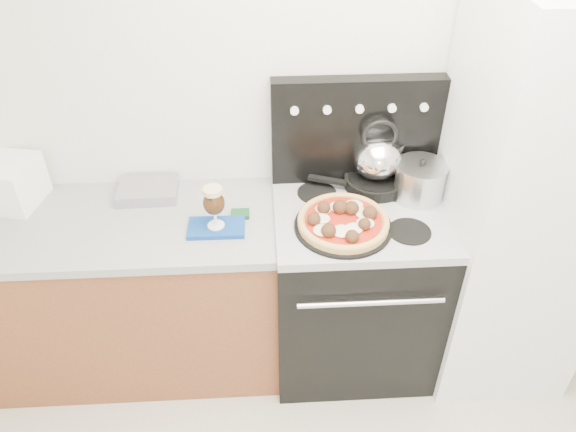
{
  "coord_description": "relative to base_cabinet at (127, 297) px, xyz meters",
  "views": [
    {
      "loc": [
        -0.35,
        -0.76,
        2.41
      ],
      "look_at": [
        -0.25,
        1.05,
        1.01
      ],
      "focal_mm": 35.0,
      "sensor_mm": 36.0,
      "label": 1
    }
  ],
  "objects": [
    {
      "name": "oven_mitt",
      "position": [
        0.48,
        -0.09,
        0.48
      ],
      "size": [
        0.24,
        0.14,
        0.02
      ],
      "primitive_type": "cube",
      "rotation": [
        0.0,
        0.0,
        -0.01
      ],
      "color": "navy",
      "rests_on": "countertop"
    },
    {
      "name": "base_cabinet",
      "position": [
        0.0,
        0.0,
        0.0
      ],
      "size": [
        1.45,
        0.6,
        0.86
      ],
      "primitive_type": "cube",
      "color": "brown",
      "rests_on": "ground"
    },
    {
      "name": "stock_pot",
      "position": [
        1.38,
        0.07,
        0.57
      ],
      "size": [
        0.26,
        0.26,
        0.16
      ],
      "primitive_type": "cylinder",
      "rotation": [
        0.0,
        0.0,
        0.18
      ],
      "color": "silver",
      "rests_on": "cooktop"
    },
    {
      "name": "fridge",
      "position": [
        1.8,
        -0.05,
        0.52
      ],
      "size": [
        0.64,
        0.68,
        1.9
      ],
      "primitive_type": "cube",
      "color": "silver",
      "rests_on": "ground"
    },
    {
      "name": "room_shell",
      "position": [
        1.02,
        -0.91,
        0.82
      ],
      "size": [
        3.52,
        3.01,
        2.52
      ],
      "color": "beige",
      "rests_on": "ground"
    },
    {
      "name": "stove_body",
      "position": [
        1.1,
        -0.02,
        0.01
      ],
      "size": [
        0.76,
        0.65,
        0.88
      ],
      "primitive_type": "cube",
      "color": "black",
      "rests_on": "ground"
    },
    {
      "name": "toaster_oven",
      "position": [
        -0.49,
        0.18,
        0.57
      ],
      "size": [
        0.37,
        0.31,
        0.21
      ],
      "primitive_type": "cube",
      "rotation": [
        0.0,
        0.0,
        -0.21
      ],
      "color": "white",
      "rests_on": "countertop"
    },
    {
      "name": "pizza",
      "position": [
        1.01,
        -0.13,
        0.53
      ],
      "size": [
        0.43,
        0.43,
        0.05
      ],
      "primitive_type": null,
      "rotation": [
        0.0,
        0.0,
        -0.14
      ],
      "color": "gold",
      "rests_on": "pizza_pan"
    },
    {
      "name": "pizza_pan",
      "position": [
        1.01,
        -0.13,
        0.5
      ],
      "size": [
        0.47,
        0.47,
        0.01
      ],
      "primitive_type": "cylinder",
      "rotation": [
        0.0,
        0.0,
        0.14
      ],
      "color": "black",
      "rests_on": "cooktop"
    },
    {
      "name": "cooktop",
      "position": [
        1.1,
        -0.02,
        0.47
      ],
      "size": [
        0.76,
        0.65,
        0.04
      ],
      "primitive_type": "cube",
      "color": "#ADADB2",
      "rests_on": "stove_body"
    },
    {
      "name": "skillet",
      "position": [
        1.2,
        0.17,
        0.52
      ],
      "size": [
        0.36,
        0.36,
        0.05
      ],
      "primitive_type": "cylinder",
      "rotation": [
        0.0,
        0.0,
        -0.35
      ],
      "color": "black",
      "rests_on": "cooktop"
    },
    {
      "name": "countertop",
      "position": [
        0.0,
        0.0,
        0.45
      ],
      "size": [
        1.48,
        0.63,
        0.04
      ],
      "primitive_type": "cube",
      "color": "#9C9C9E",
      "rests_on": "base_cabinet"
    },
    {
      "name": "foil_sheet",
      "position": [
        0.15,
        0.18,
        0.5
      ],
      "size": [
        0.27,
        0.2,
        0.05
      ],
      "primitive_type": "cube",
      "rotation": [
        0.0,
        0.0,
        0.02
      ],
      "color": "silver",
      "rests_on": "countertop"
    },
    {
      "name": "backguard",
      "position": [
        1.1,
        0.25,
        0.74
      ],
      "size": [
        0.76,
        0.08,
        0.5
      ],
      "primitive_type": "cube",
      "color": "black",
      "rests_on": "cooktop"
    },
    {
      "name": "beer_glass",
      "position": [
        0.48,
        -0.09,
        0.59
      ],
      "size": [
        0.09,
        0.09,
        0.2
      ],
      "primitive_type": null,
      "rotation": [
        0.0,
        0.0,
        -0.02
      ],
      "color": "black",
      "rests_on": "oven_mitt"
    },
    {
      "name": "tea_kettle",
      "position": [
        1.2,
        0.17,
        0.66
      ],
      "size": [
        0.23,
        0.23,
        0.24
      ],
      "primitive_type": null,
      "rotation": [
        0.0,
        0.0,
        -0.05
      ],
      "color": "silver",
      "rests_on": "skillet"
    }
  ]
}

